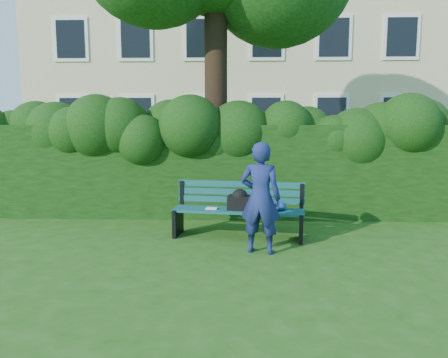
{
  "coord_description": "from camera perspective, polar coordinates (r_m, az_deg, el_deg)",
  "views": [
    {
      "loc": [
        0.26,
        -6.4,
        1.93
      ],
      "look_at": [
        0.0,
        0.6,
        0.95
      ],
      "focal_mm": 35.0,
      "sensor_mm": 36.0,
      "label": 1
    }
  ],
  "objects": [
    {
      "name": "apartment_building",
      "position": [
        20.79,
        1.48,
        19.27
      ],
      "size": [
        16.0,
        8.08,
        12.0
      ],
      "color": "#CDBC8A",
      "rests_on": "ground"
    },
    {
      "name": "man_reading",
      "position": [
        6.24,
        4.77,
        -2.47
      ],
      "size": [
        0.66,
        0.51,
        1.61
      ],
      "primitive_type": "imported",
      "rotation": [
        0.0,
        0.0,
        2.9
      ],
      "color": "navy",
      "rests_on": "ground"
    },
    {
      "name": "park_bench",
      "position": [
        7.08,
        2.87,
        -3.7
      ],
      "size": [
        2.17,
        0.83,
        0.89
      ],
      "rotation": [
        0.0,
        0.0,
        -0.13
      ],
      "color": "#0E4348",
      "rests_on": "ground"
    },
    {
      "name": "ground",
      "position": [
        6.69,
        -0.2,
        -8.8
      ],
      "size": [
        80.0,
        80.0,
        0.0
      ],
      "primitive_type": "plane",
      "color": "#204D10",
      "rests_on": "ground"
    },
    {
      "name": "hedge",
      "position": [
        8.67,
        0.4,
        1.14
      ],
      "size": [
        10.0,
        1.0,
        1.8
      ],
      "color": "black",
      "rests_on": "ground"
    }
  ]
}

